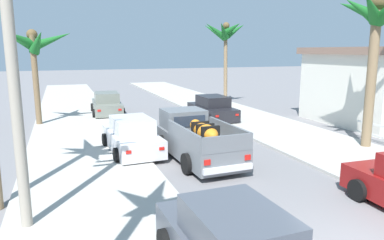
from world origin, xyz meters
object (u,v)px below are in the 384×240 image
car_right_near (212,109)px  palm_tree_left_back (378,22)px  palm_tree_left_fore (34,46)px  palm_tree_right_back (224,35)px  car_left_near (107,104)px  car_left_mid (132,136)px  utility_pole (12,60)px  pickup_truck (196,139)px

car_right_near → palm_tree_left_back: 10.42m
palm_tree_left_fore → palm_tree_right_back: (13.34, 3.80, 0.98)m
car_left_near → palm_tree_left_fore: (-4.11, -2.51, 3.81)m
car_left_near → car_right_near: (5.95, -4.20, 0.00)m
car_left_mid → car_right_near: bearing=42.3°
palm_tree_left_back → utility_pole: bearing=-168.0°
palm_tree_left_fore → car_right_near: bearing=-9.5°
palm_tree_left_fore → palm_tree_left_back: bearing=-36.3°
pickup_truck → palm_tree_left_fore: 11.52m
palm_tree_right_back → utility_pole: (-13.06, -16.84, -1.43)m
palm_tree_left_fore → palm_tree_left_back: 17.19m
palm_tree_left_back → palm_tree_left_fore: bearing=143.7°
car_right_near → palm_tree_right_back: palm_tree_right_back is taller
utility_pole → pickup_truck: bearing=34.5°
car_right_near → palm_tree_left_back: bearing=-65.9°
car_right_near → palm_tree_right_back: 7.99m
car_left_near → pickup_truck: bearing=-79.7°
utility_pole → car_left_mid: bearing=57.6°
car_left_near → utility_pole: bearing=-103.8°
car_right_near → utility_pole: size_ratio=0.55×
car_right_near → palm_tree_right_back: bearing=59.1°
car_left_mid → palm_tree_left_back: 11.34m
car_left_near → car_left_mid: 9.76m
palm_tree_right_back → car_right_near: bearing=-120.9°
car_left_mid → utility_pole: bearing=-122.4°
car_right_near → car_left_mid: (-6.10, -5.56, 0.00)m
car_left_mid → car_left_near: bearing=89.1°
palm_tree_left_back → pickup_truck: bearing=171.3°
palm_tree_left_fore → palm_tree_left_back: palm_tree_left_back is taller
car_left_mid → palm_tree_left_fore: bearing=118.6°
pickup_truck → palm_tree_left_back: 9.02m
palm_tree_right_back → pickup_truck: bearing=-119.2°
palm_tree_left_fore → pickup_truck: bearing=-55.4°
car_left_mid → palm_tree_left_back: size_ratio=0.65×
pickup_truck → palm_tree_left_fore: size_ratio=0.95×
car_left_near → car_right_near: 7.28m
car_left_near → palm_tree_left_fore: 6.14m
car_left_near → car_right_near: bearing=-35.2°
car_left_mid → palm_tree_left_fore: 9.09m
car_left_near → palm_tree_right_back: palm_tree_right_back is taller
car_left_near → car_left_mid: (-0.16, -9.76, 0.00)m
pickup_truck → palm_tree_right_back: bearing=60.8°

